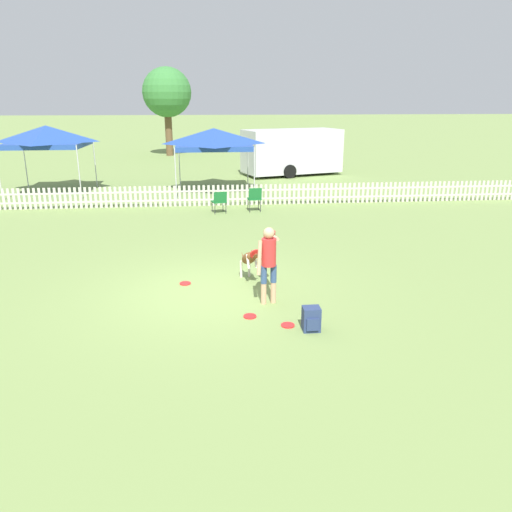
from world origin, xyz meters
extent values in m
plane|color=olive|center=(0.00, 0.00, 0.00)|extent=(240.00, 240.00, 0.00)
cylinder|color=tan|center=(1.07, -0.71, 0.22)|extent=(0.11, 0.11, 0.43)
cylinder|color=#334C7A|center=(1.07, -0.71, 0.61)|extent=(0.12, 0.12, 0.35)
cylinder|color=tan|center=(1.26, -0.66, 0.22)|extent=(0.11, 0.11, 0.43)
cylinder|color=#334C7A|center=(1.26, -0.66, 0.61)|extent=(0.12, 0.12, 0.35)
cylinder|color=red|center=(1.16, -0.68, 1.05)|extent=(0.33, 0.33, 0.54)
sphere|color=tan|center=(1.16, -0.68, 1.43)|extent=(0.22, 0.22, 0.22)
cylinder|color=tan|center=(0.98, -0.78, 0.97)|extent=(0.14, 0.21, 0.66)
cylinder|color=tan|center=(1.30, -0.33, 1.26)|extent=(0.15, 0.66, 0.13)
cylinder|color=red|center=(1.26, 0.00, 1.19)|extent=(0.24, 0.24, 0.02)
cylinder|color=red|center=(1.26, 0.00, 1.22)|extent=(0.24, 0.24, 0.02)
cylinder|color=red|center=(1.26, 0.00, 1.25)|extent=(0.24, 0.24, 0.02)
cylinder|color=red|center=(1.26, 0.00, 1.27)|extent=(0.24, 0.24, 0.02)
ellipsoid|color=brown|center=(0.89, 0.59, 0.54)|extent=(0.41, 0.75, 0.52)
ellipsoid|color=silver|center=(0.89, 0.59, 0.49)|extent=(0.22, 0.39, 0.25)
sphere|color=brown|center=(0.97, 0.20, 0.73)|extent=(0.17, 0.17, 0.17)
cone|color=brown|center=(0.99, 0.13, 0.77)|extent=(0.12, 0.16, 0.14)
cylinder|color=red|center=(0.99, 0.13, 0.77)|extent=(0.27, 0.18, 0.23)
cone|color=brown|center=(1.02, 0.24, 0.80)|extent=(0.05, 0.05, 0.08)
cone|color=brown|center=(0.92, 0.22, 0.80)|extent=(0.05, 0.05, 0.08)
cylinder|color=silver|center=(0.92, 0.90, 0.19)|extent=(0.06, 0.06, 0.39)
cylinder|color=silver|center=(0.73, 0.86, 0.19)|extent=(0.06, 0.06, 0.39)
cylinder|color=silver|center=(1.02, 0.40, 0.53)|extent=(0.09, 0.19, 0.30)
cylinder|color=silver|center=(0.85, 0.36, 0.53)|extent=(0.09, 0.19, 0.30)
cone|color=brown|center=(0.80, 1.02, 0.43)|extent=(0.13, 0.32, 0.22)
cylinder|color=red|center=(0.74, -1.30, 0.01)|extent=(0.24, 0.24, 0.02)
cylinder|color=red|center=(1.38, -1.75, 0.01)|extent=(0.24, 0.24, 0.02)
cylinder|color=red|center=(-0.51, 0.55, 0.01)|extent=(0.24, 0.24, 0.02)
cube|color=navy|center=(1.75, -1.96, 0.21)|extent=(0.30, 0.25, 0.43)
cube|color=navy|center=(1.75, -2.11, 0.17)|extent=(0.21, 0.04, 0.21)
cube|color=beige|center=(0.00, 8.85, 0.23)|extent=(25.90, 0.04, 0.06)
cube|color=beige|center=(0.00, 8.85, 0.56)|extent=(25.90, 0.04, 0.06)
cube|color=beige|center=(-7.28, 8.85, 0.39)|extent=(0.09, 0.02, 0.78)
cube|color=beige|center=(-7.10, 8.85, 0.39)|extent=(0.09, 0.02, 0.78)
cube|color=beige|center=(-6.92, 8.85, 0.39)|extent=(0.09, 0.02, 0.78)
cube|color=beige|center=(-6.74, 8.85, 0.39)|extent=(0.09, 0.02, 0.78)
cube|color=beige|center=(-6.56, 8.85, 0.39)|extent=(0.09, 0.02, 0.78)
cube|color=beige|center=(-6.38, 8.85, 0.39)|extent=(0.09, 0.02, 0.78)
cube|color=beige|center=(-6.20, 8.85, 0.39)|extent=(0.09, 0.02, 0.78)
cube|color=beige|center=(-6.02, 8.85, 0.39)|extent=(0.09, 0.02, 0.78)
cube|color=beige|center=(-5.84, 8.85, 0.39)|extent=(0.09, 0.02, 0.78)
cube|color=beige|center=(-5.66, 8.85, 0.39)|extent=(0.09, 0.02, 0.78)
cube|color=beige|center=(-5.48, 8.85, 0.39)|extent=(0.09, 0.02, 0.78)
cube|color=beige|center=(-5.31, 8.85, 0.39)|extent=(0.09, 0.02, 0.78)
cube|color=beige|center=(-5.13, 8.85, 0.39)|extent=(0.09, 0.02, 0.78)
cube|color=beige|center=(-4.95, 8.85, 0.39)|extent=(0.09, 0.02, 0.78)
cube|color=beige|center=(-4.77, 8.85, 0.39)|extent=(0.09, 0.02, 0.78)
cube|color=beige|center=(-4.59, 8.85, 0.39)|extent=(0.09, 0.02, 0.78)
cube|color=beige|center=(-4.41, 8.85, 0.39)|extent=(0.09, 0.02, 0.78)
cube|color=beige|center=(-4.23, 8.85, 0.39)|extent=(0.09, 0.02, 0.78)
cube|color=beige|center=(-4.05, 8.85, 0.39)|extent=(0.09, 0.02, 0.78)
cube|color=beige|center=(-3.87, 8.85, 0.39)|extent=(0.09, 0.02, 0.78)
cube|color=beige|center=(-3.69, 8.85, 0.39)|extent=(0.09, 0.02, 0.78)
cube|color=beige|center=(-3.51, 8.85, 0.39)|extent=(0.09, 0.02, 0.78)
cube|color=beige|center=(-3.33, 8.85, 0.39)|extent=(0.09, 0.02, 0.78)
cube|color=beige|center=(-3.15, 8.85, 0.39)|extent=(0.09, 0.02, 0.78)
cube|color=beige|center=(-2.97, 8.85, 0.39)|extent=(0.09, 0.02, 0.78)
cube|color=beige|center=(-2.79, 8.85, 0.39)|extent=(0.09, 0.02, 0.78)
cube|color=beige|center=(-2.61, 8.85, 0.39)|extent=(0.09, 0.02, 0.78)
cube|color=beige|center=(-2.43, 8.85, 0.39)|extent=(0.09, 0.02, 0.78)
cube|color=beige|center=(-2.25, 8.85, 0.39)|extent=(0.09, 0.02, 0.78)
cube|color=beige|center=(-2.07, 8.85, 0.39)|extent=(0.09, 0.02, 0.78)
cube|color=beige|center=(-1.89, 8.85, 0.39)|extent=(0.09, 0.02, 0.78)
cube|color=beige|center=(-1.71, 8.85, 0.39)|extent=(0.09, 0.02, 0.78)
cube|color=beige|center=(-1.53, 8.85, 0.39)|extent=(0.09, 0.02, 0.78)
cube|color=beige|center=(-1.35, 8.85, 0.39)|extent=(0.09, 0.02, 0.78)
cube|color=beige|center=(-1.17, 8.85, 0.39)|extent=(0.09, 0.02, 0.78)
cube|color=beige|center=(-0.99, 8.85, 0.39)|extent=(0.09, 0.02, 0.78)
cube|color=beige|center=(-0.81, 8.85, 0.39)|extent=(0.09, 0.02, 0.78)
cube|color=beige|center=(-0.63, 8.85, 0.39)|extent=(0.09, 0.02, 0.78)
cube|color=beige|center=(-0.45, 8.85, 0.39)|extent=(0.09, 0.02, 0.78)
cube|color=beige|center=(-0.27, 8.85, 0.39)|extent=(0.09, 0.02, 0.78)
cube|color=beige|center=(-0.09, 8.85, 0.39)|extent=(0.09, 0.02, 0.78)
cube|color=beige|center=(0.09, 8.85, 0.39)|extent=(0.09, 0.02, 0.78)
cube|color=beige|center=(0.27, 8.85, 0.39)|extent=(0.09, 0.02, 0.78)
cube|color=beige|center=(0.45, 8.85, 0.39)|extent=(0.09, 0.02, 0.78)
cube|color=beige|center=(0.63, 8.85, 0.39)|extent=(0.09, 0.02, 0.78)
cube|color=beige|center=(0.81, 8.85, 0.39)|extent=(0.09, 0.02, 0.78)
cube|color=beige|center=(0.99, 8.85, 0.39)|extent=(0.09, 0.02, 0.78)
cube|color=beige|center=(1.17, 8.85, 0.39)|extent=(0.09, 0.02, 0.78)
cube|color=beige|center=(1.35, 8.85, 0.39)|extent=(0.09, 0.02, 0.78)
cube|color=beige|center=(1.53, 8.85, 0.39)|extent=(0.09, 0.02, 0.78)
cube|color=beige|center=(1.71, 8.85, 0.39)|extent=(0.09, 0.02, 0.78)
cube|color=beige|center=(1.89, 8.85, 0.39)|extent=(0.09, 0.02, 0.78)
cube|color=beige|center=(2.07, 8.85, 0.39)|extent=(0.09, 0.02, 0.78)
cube|color=beige|center=(2.25, 8.85, 0.39)|extent=(0.09, 0.02, 0.78)
cube|color=beige|center=(2.43, 8.85, 0.39)|extent=(0.09, 0.02, 0.78)
cube|color=beige|center=(2.61, 8.85, 0.39)|extent=(0.09, 0.02, 0.78)
cube|color=beige|center=(2.79, 8.85, 0.39)|extent=(0.09, 0.02, 0.78)
cube|color=beige|center=(2.97, 8.85, 0.39)|extent=(0.09, 0.02, 0.78)
cube|color=beige|center=(3.15, 8.85, 0.39)|extent=(0.09, 0.02, 0.78)
cube|color=beige|center=(3.33, 8.85, 0.39)|extent=(0.09, 0.02, 0.78)
cube|color=beige|center=(3.51, 8.85, 0.39)|extent=(0.09, 0.02, 0.78)
cube|color=beige|center=(3.69, 8.85, 0.39)|extent=(0.09, 0.02, 0.78)
cube|color=beige|center=(3.87, 8.85, 0.39)|extent=(0.09, 0.02, 0.78)
cube|color=beige|center=(4.05, 8.85, 0.39)|extent=(0.09, 0.02, 0.78)
cube|color=beige|center=(4.23, 8.85, 0.39)|extent=(0.09, 0.02, 0.78)
cube|color=beige|center=(4.41, 8.85, 0.39)|extent=(0.09, 0.02, 0.78)
cube|color=beige|center=(4.59, 8.85, 0.39)|extent=(0.09, 0.02, 0.78)
cube|color=beige|center=(4.77, 8.85, 0.39)|extent=(0.09, 0.02, 0.78)
cube|color=beige|center=(4.95, 8.85, 0.39)|extent=(0.09, 0.02, 0.78)
cube|color=beige|center=(5.13, 8.85, 0.39)|extent=(0.09, 0.02, 0.78)
cube|color=beige|center=(5.31, 8.85, 0.39)|extent=(0.09, 0.02, 0.78)
cube|color=beige|center=(5.48, 8.85, 0.39)|extent=(0.09, 0.02, 0.78)
cube|color=beige|center=(5.66, 8.85, 0.39)|extent=(0.09, 0.02, 0.78)
cube|color=beige|center=(5.84, 8.85, 0.39)|extent=(0.09, 0.02, 0.78)
cube|color=beige|center=(6.02, 8.85, 0.39)|extent=(0.09, 0.02, 0.78)
cube|color=beige|center=(6.20, 8.85, 0.39)|extent=(0.09, 0.02, 0.78)
cube|color=beige|center=(6.38, 8.85, 0.39)|extent=(0.09, 0.02, 0.78)
cube|color=beige|center=(6.56, 8.85, 0.39)|extent=(0.09, 0.02, 0.78)
cube|color=beige|center=(6.74, 8.85, 0.39)|extent=(0.09, 0.02, 0.78)
cube|color=beige|center=(6.92, 8.85, 0.39)|extent=(0.09, 0.02, 0.78)
cube|color=beige|center=(7.10, 8.85, 0.39)|extent=(0.09, 0.02, 0.78)
cube|color=beige|center=(7.28, 8.85, 0.39)|extent=(0.09, 0.02, 0.78)
cube|color=beige|center=(7.46, 8.85, 0.39)|extent=(0.09, 0.02, 0.78)
cube|color=beige|center=(7.64, 8.85, 0.39)|extent=(0.09, 0.02, 0.78)
cube|color=beige|center=(7.82, 8.85, 0.39)|extent=(0.09, 0.02, 0.78)
cube|color=beige|center=(8.00, 8.85, 0.39)|extent=(0.09, 0.02, 0.78)
cube|color=beige|center=(8.18, 8.85, 0.39)|extent=(0.09, 0.02, 0.78)
cube|color=beige|center=(8.36, 8.85, 0.39)|extent=(0.09, 0.02, 0.78)
cube|color=beige|center=(8.54, 8.85, 0.39)|extent=(0.09, 0.02, 0.78)
cube|color=beige|center=(8.72, 8.85, 0.39)|extent=(0.09, 0.02, 0.78)
cube|color=beige|center=(8.90, 8.85, 0.39)|extent=(0.09, 0.02, 0.78)
cube|color=beige|center=(9.08, 8.85, 0.39)|extent=(0.09, 0.02, 0.78)
cube|color=beige|center=(9.26, 8.85, 0.39)|extent=(0.09, 0.02, 0.78)
cube|color=beige|center=(9.44, 8.85, 0.39)|extent=(0.09, 0.02, 0.78)
cube|color=beige|center=(9.62, 8.85, 0.39)|extent=(0.09, 0.02, 0.78)
cube|color=beige|center=(9.80, 8.85, 0.39)|extent=(0.09, 0.02, 0.78)
cube|color=beige|center=(9.98, 8.85, 0.39)|extent=(0.09, 0.02, 0.78)
cube|color=beige|center=(10.16, 8.85, 0.39)|extent=(0.09, 0.02, 0.78)
cube|color=beige|center=(10.34, 8.85, 0.39)|extent=(0.09, 0.02, 0.78)
cube|color=beige|center=(10.52, 8.85, 0.39)|extent=(0.09, 0.02, 0.78)
cube|color=beige|center=(10.70, 8.85, 0.39)|extent=(0.09, 0.02, 0.78)
cube|color=beige|center=(10.88, 8.85, 0.39)|extent=(0.09, 0.02, 0.78)
cube|color=beige|center=(11.06, 8.85, 0.39)|extent=(0.09, 0.02, 0.78)
cube|color=beige|center=(11.24, 8.85, 0.39)|extent=(0.09, 0.02, 0.78)
cube|color=beige|center=(11.42, 8.85, 0.39)|extent=(0.09, 0.02, 0.78)
cube|color=beige|center=(11.60, 8.85, 0.39)|extent=(0.09, 0.02, 0.78)
cube|color=beige|center=(11.78, 8.85, 0.39)|extent=(0.09, 0.02, 0.78)
cube|color=beige|center=(11.96, 8.85, 0.39)|extent=(0.09, 0.02, 0.78)
cylinder|color=#333338|center=(0.58, 7.83, 0.20)|extent=(0.02, 0.02, 0.40)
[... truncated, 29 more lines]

